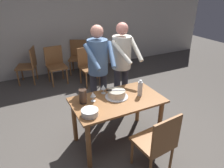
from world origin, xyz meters
TOP-DOWN VIEW (x-y plane):
  - ground_plane at (0.00, 0.00)m, footprint 14.00×14.00m
  - back_wall at (0.00, 3.37)m, footprint 10.00×0.12m
  - main_dining_table at (0.00, 0.00)m, footprint 1.31×0.76m
  - cake_on_platter at (0.02, 0.07)m, footprint 0.34×0.34m
  - cake_knife at (-0.04, 0.10)m, footprint 0.26×0.13m
  - plate_stack at (-0.50, -0.20)m, footprint 0.22×0.22m
  - wine_glass_near at (-0.10, 0.26)m, footprint 0.08×0.08m
  - wine_glass_far at (-0.33, 0.11)m, footprint 0.08×0.08m
  - water_bottle at (0.36, -0.04)m, footprint 0.07×0.07m
  - hurricane_lamp at (-0.48, 0.13)m, footprint 0.11×0.11m
  - person_cutting_cake at (-0.04, 0.59)m, footprint 0.47×0.56m
  - person_standing_beside at (0.41, 0.62)m, footprint 0.46×0.57m
  - chair_near_side at (0.16, -0.76)m, footprint 0.48×0.48m
  - background_table at (1.10, 2.67)m, footprint 1.00×0.70m
  - background_chair_0 at (0.37, 2.19)m, footprint 0.47×0.47m
  - background_chair_1 at (0.38, 3.03)m, footprint 0.60×0.60m
  - background_chair_2 at (-0.91, 2.90)m, footprint 0.56×0.56m
  - background_chair_3 at (-0.32, 2.64)m, footprint 0.46×0.46m

SIDE VIEW (x-z plane):
  - ground_plane at x=0.00m, z-range 0.00..0.00m
  - chair_near_side at x=0.16m, z-range 0.04..0.94m
  - background_chair_0 at x=0.37m, z-range 0.04..0.94m
  - background_chair_1 at x=0.38m, z-range 0.04..0.94m
  - background_chair_2 at x=-0.91m, z-range 0.04..0.94m
  - background_chair_3 at x=-0.32m, z-range 0.04..0.94m
  - background_table at x=1.10m, z-range 0.21..0.95m
  - main_dining_table at x=0.00m, z-range 0.24..0.99m
  - plate_stack at x=-0.50m, z-range 0.75..0.83m
  - cake_on_platter at x=0.02m, z-range 0.75..0.86m
  - wine_glass_near at x=-0.10m, z-range 0.78..0.92m
  - wine_glass_far at x=-0.33m, z-range 0.78..0.92m
  - hurricane_lamp at x=-0.48m, z-range 0.75..0.96m
  - water_bottle at x=0.36m, z-range 0.74..0.99m
  - cake_knife at x=-0.04m, z-range 0.86..0.88m
  - person_cutting_cake at x=-0.04m, z-range 0.22..1.94m
  - person_standing_beside at x=0.41m, z-range 0.22..1.94m
  - back_wall at x=0.00m, z-range 0.00..2.70m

